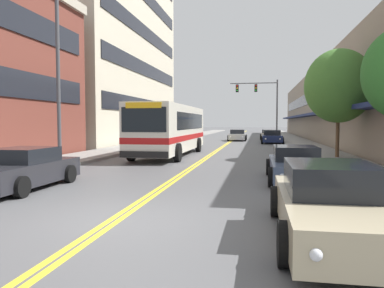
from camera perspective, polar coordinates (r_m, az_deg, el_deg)
ground_plane at (r=44.74m, az=6.18°, el=0.59°), size 240.00×240.00×0.00m
sidewalk_left at (r=45.75m, az=-2.67°, el=0.77°), size 3.11×106.00×0.16m
sidewalk_right at (r=44.81m, az=15.22°, el=0.60°), size 3.11×106.00×0.16m
centre_line at (r=44.74m, az=6.18°, el=0.60°), size 0.34×106.00×0.01m
office_tower_left at (r=45.00m, az=-14.80°, el=20.46°), size 12.08×25.96×30.91m
storefront_row_right at (r=45.69m, az=22.57°, el=5.43°), size 9.10×68.00×7.99m
city_bus at (r=23.91m, az=-3.21°, el=2.51°), size 2.87×11.42×3.12m
car_black_parked_left_near at (r=34.83m, az=-2.33°, el=0.84°), size 1.98×4.25×1.29m
car_charcoal_parked_left_mid at (r=13.07m, az=-24.51°, el=-3.56°), size 2.08×4.49×1.29m
car_beige_parked_right_foreground at (r=7.26m, az=20.49°, el=-8.58°), size 2.04×4.91×1.35m
car_champagne_parked_right_mid at (r=46.67m, az=11.58°, el=1.37°), size 2.05×4.45×1.23m
car_navy_parked_right_far at (r=38.81m, az=12.08°, el=1.05°), size 2.17×4.93×1.33m
car_slate_blue_parked_right_end at (r=13.91m, az=15.48°, el=-3.07°), size 2.00×4.76×1.24m
car_silver_moving_lead at (r=43.51m, az=6.94°, el=1.30°), size 2.08×4.57×1.28m
traffic_signal_mast at (r=46.09m, az=10.56°, el=6.96°), size 5.68×0.38×7.19m
street_lamp_left_near at (r=16.91m, az=-18.72°, el=13.04°), size 2.59×0.28×8.42m
street_tree_right_mid at (r=22.50m, az=21.44°, el=8.22°), size 3.71×3.71×6.00m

